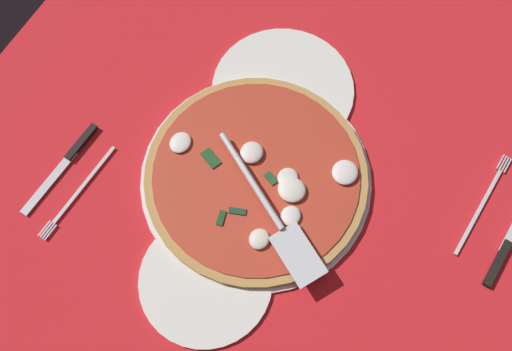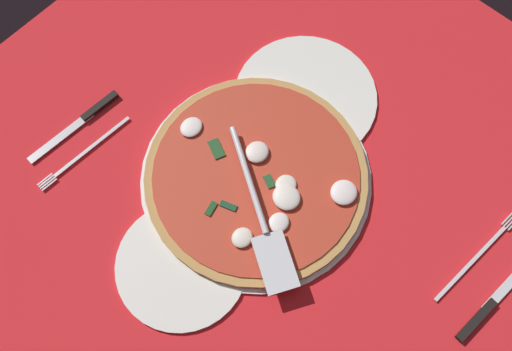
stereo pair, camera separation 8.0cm
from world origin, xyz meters
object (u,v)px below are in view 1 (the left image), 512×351
object	(u,v)px
pizza	(257,176)
pizza_server	(271,211)
dinner_plate_left	(283,89)
dinner_plate_right	(206,280)
place_setting_near	(73,176)
place_setting_far	(495,223)

from	to	relation	value
pizza	pizza_server	distance (cm)	7.47
dinner_plate_left	dinner_plate_right	xyz separation A→B (cm)	(35.89, 5.17, 0.00)
dinner_plate_left	pizza	bearing A→B (deg)	13.35
dinner_plate_right	pizza_server	size ratio (longest dim) A/B	0.82
dinner_plate_right	place_setting_near	world-z (taller)	place_setting_near
pizza_server	place_setting_far	world-z (taller)	pizza_server
dinner_plate_left	place_setting_near	distance (cm)	39.09
dinner_plate_right	pizza	bearing A→B (deg)	-176.71
pizza_server	place_setting_near	world-z (taller)	pizza_server
dinner_plate_left	pizza	distance (cm)	17.79
dinner_plate_left	pizza_server	bearing A→B (deg)	22.40
dinner_plate_left	pizza	size ratio (longest dim) A/B	0.68
pizza_server	place_setting_far	size ratio (longest dim) A/B	1.13
pizza_server	dinner_plate_right	bearing A→B (deg)	-75.51
place_setting_near	pizza_server	bearing A→B (deg)	109.75
pizza	dinner_plate_right	bearing A→B (deg)	3.29
dinner_plate_left	dinner_plate_right	distance (cm)	36.26
pizza_server	pizza	bearing A→B (deg)	166.39
place_setting_far	pizza	bearing A→B (deg)	112.20
place_setting_near	dinner_plate_right	bearing A→B (deg)	85.00
dinner_plate_left	place_setting_near	bearing A→B (deg)	-36.59
place_setting_far	pizza_server	bearing A→B (deg)	122.03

